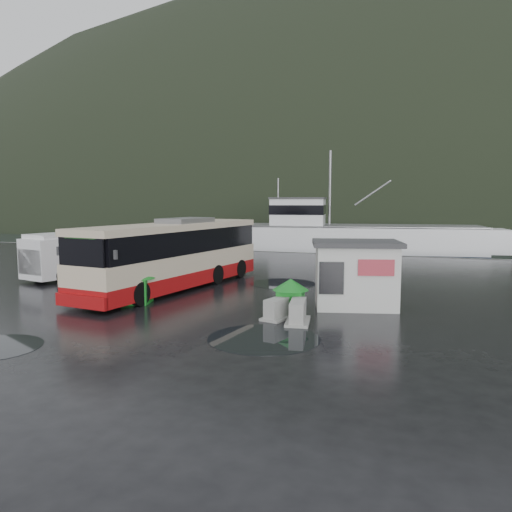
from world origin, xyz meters
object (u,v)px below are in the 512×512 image
(jersey_barrier_b, at_px, (298,323))
(waste_bin_right, at_px, (290,315))
(white_van, at_px, (79,277))
(fishing_trawler, at_px, (361,246))
(coach_bus, at_px, (175,288))
(dome_tent, at_px, (104,304))
(ticket_kiosk, at_px, (355,307))
(jersey_barrier_a, at_px, (279,318))
(waste_bin_left, at_px, (138,303))

(jersey_barrier_b, bearing_deg, waste_bin_right, 116.32)
(white_van, relative_size, fishing_trawler, 0.24)
(coach_bus, distance_m, fishing_trawler, 26.20)
(dome_tent, bearing_deg, jersey_barrier_b, -3.26)
(ticket_kiosk, bearing_deg, waste_bin_right, -148.23)
(jersey_barrier_b, bearing_deg, fishing_trawler, 92.88)
(jersey_barrier_a, bearing_deg, jersey_barrier_b, -29.37)
(waste_bin_left, relative_size, dome_tent, 0.59)
(white_van, relative_size, jersey_barrier_b, 3.81)
(jersey_barrier_a, relative_size, jersey_barrier_b, 0.96)
(coach_bus, relative_size, ticket_kiosk, 3.54)
(white_van, xyz_separation_m, waste_bin_left, (6.78, -4.99, 0.00))
(waste_bin_left, height_order, waste_bin_right, waste_bin_left)
(fishing_trawler, bearing_deg, ticket_kiosk, -91.38)
(waste_bin_left, distance_m, ticket_kiosk, 8.77)
(white_van, height_order, fishing_trawler, fishing_trawler)
(waste_bin_right, relative_size, jersey_barrier_a, 0.89)
(white_van, bearing_deg, jersey_barrier_a, -9.74)
(waste_bin_left, height_order, dome_tent, waste_bin_left)
(waste_bin_left, relative_size, ticket_kiosk, 0.44)
(coach_bus, bearing_deg, ticket_kiosk, -1.19)
(jersey_barrier_b, bearing_deg, dome_tent, 176.74)
(dome_tent, bearing_deg, waste_bin_right, 4.96)
(coach_bus, distance_m, waste_bin_left, 3.53)
(waste_bin_left, distance_m, waste_bin_right, 6.45)
(dome_tent, xyz_separation_m, jersey_barrier_b, (8.12, -0.46, 0.00))
(waste_bin_left, xyz_separation_m, jersey_barrier_a, (6.22, -0.71, 0.00))
(waste_bin_left, relative_size, waste_bin_right, 1.11)
(coach_bus, xyz_separation_m, fishing_trawler, (5.65, 25.58, 0.00))
(white_van, distance_m, dome_tent, 8.02)
(jersey_barrier_a, bearing_deg, waste_bin_right, 71.43)
(white_van, xyz_separation_m, dome_tent, (5.66, -5.67, 0.00))
(white_van, xyz_separation_m, jersey_barrier_b, (13.78, -6.14, 0.00))
(dome_tent, bearing_deg, coach_bus, 77.25)
(jersey_barrier_a, bearing_deg, coach_bus, 146.46)
(fishing_trawler, bearing_deg, dome_tent, -110.28)
(white_van, distance_m, jersey_barrier_b, 15.09)
(jersey_barrier_b, bearing_deg, white_van, 156.01)
(waste_bin_left, bearing_deg, dome_tent, -148.36)
(jersey_barrier_b, height_order, fishing_trawler, fishing_trawler)
(coach_bus, distance_m, jersey_barrier_b, 8.56)
(fishing_trawler, bearing_deg, white_van, -124.74)
(waste_bin_left, distance_m, dome_tent, 1.31)
(white_van, relative_size, dome_tent, 2.36)
(white_van, distance_m, ticket_kiosk, 15.57)
(dome_tent, xyz_separation_m, ticket_kiosk, (9.63, 2.77, 0.00))
(white_van, height_order, waste_bin_right, white_van)
(jersey_barrier_a, height_order, jersey_barrier_b, jersey_barrier_b)
(waste_bin_right, relative_size, dome_tent, 0.53)
(dome_tent, distance_m, jersey_barrier_a, 7.34)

